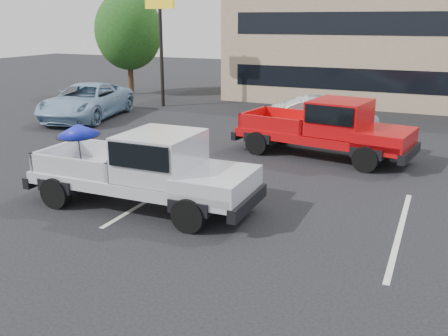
{
  "coord_description": "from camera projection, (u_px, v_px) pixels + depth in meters",
  "views": [
    {
      "loc": [
        3.55,
        -8.62,
        4.39
      ],
      "look_at": [
        -0.65,
        0.84,
        1.3
      ],
      "focal_mm": 40.0,
      "sensor_mm": 36.0,
      "label": 1
    }
  ],
  "objects": [
    {
      "name": "silver_sedan",
      "position": [
        324.0,
        115.0,
        20.14
      ],
      "size": [
        4.46,
        2.91,
        1.39
      ],
      "primitive_type": "imported",
      "rotation": [
        0.0,
        0.0,
        1.95
      ],
      "color": "#A4A6AB",
      "rests_on": "ground"
    },
    {
      "name": "motel_sign",
      "position": [
        160.0,
        14.0,
        25.0
      ],
      "size": [
        1.6,
        0.22,
        6.0
      ],
      "color": "black",
      "rests_on": "ground"
    },
    {
      "name": "tree_left",
      "position": [
        128.0,
        31.0,
        29.45
      ],
      "size": [
        3.96,
        3.96,
        6.02
      ],
      "color": "#332114",
      "rests_on": "ground"
    },
    {
      "name": "motel_building",
      "position": [
        420.0,
        42.0,
        26.87
      ],
      "size": [
        20.4,
        8.4,
        6.3
      ],
      "color": "tan",
      "rests_on": "ground"
    },
    {
      "name": "blue_suv",
      "position": [
        86.0,
        101.0,
        22.81
      ],
      "size": [
        3.74,
        6.11,
        1.58
      ],
      "primitive_type": "imported",
      "rotation": [
        0.0,
        0.0,
        0.21
      ],
      "color": "#84A7C5",
      "rests_on": "ground"
    },
    {
      "name": "stripe_left",
      "position": [
        160.0,
        193.0,
        13.1
      ],
      "size": [
        0.12,
        5.0,
        0.01
      ],
      "primitive_type": "cube",
      "color": "silver",
      "rests_on": "ground"
    },
    {
      "name": "ground",
      "position": [
        236.0,
        243.0,
        10.18
      ],
      "size": [
        90.0,
        90.0,
        0.0
      ],
      "primitive_type": "plane",
      "color": "black",
      "rests_on": "ground"
    },
    {
      "name": "stripe_right",
      "position": [
        400.0,
        231.0,
        10.77
      ],
      "size": [
        0.12,
        5.0,
        0.01
      ],
      "primitive_type": "cube",
      "color": "silver",
      "rests_on": "ground"
    },
    {
      "name": "red_pickup",
      "position": [
        334.0,
        127.0,
        16.17
      ],
      "size": [
        6.1,
        2.92,
        1.93
      ],
      "rotation": [
        0.0,
        0.0,
        -0.16
      ],
      "color": "black",
      "rests_on": "ground"
    },
    {
      "name": "silver_pickup",
      "position": [
        152.0,
        166.0,
        11.8
      ],
      "size": [
        5.71,
        2.16,
        2.06
      ],
      "rotation": [
        0.0,
        0.0,
        0.01
      ],
      "color": "black",
      "rests_on": "ground"
    }
  ]
}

